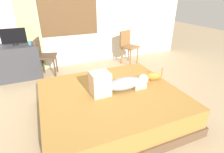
% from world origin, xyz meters
% --- Properties ---
extents(ground_plane, '(16.00, 16.00, 0.00)m').
position_xyz_m(ground_plane, '(0.00, 0.00, 0.00)').
color(ground_plane, tan).
extents(back_wall_with_window, '(6.40, 0.14, 2.90)m').
position_xyz_m(back_wall_with_window, '(-0.00, 2.45, 1.45)').
color(back_wall_with_window, silver).
rests_on(back_wall_with_window, ground).
extents(bed, '(2.02, 1.79, 0.43)m').
position_xyz_m(bed, '(0.07, -0.02, 0.21)').
color(bed, brown).
rests_on(bed, ground).
extents(person_lying, '(0.94, 0.29, 0.34)m').
position_xyz_m(person_lying, '(0.20, 0.00, 0.54)').
color(person_lying, '#8C939E').
rests_on(person_lying, bed).
extents(cat, '(0.35, 0.16, 0.21)m').
position_xyz_m(cat, '(0.86, 0.10, 0.49)').
color(cat, '#C67A2D').
rests_on(cat, bed).
extents(desk, '(0.90, 0.56, 0.74)m').
position_xyz_m(desk, '(-1.27, 2.06, 0.37)').
color(desk, '#38383D').
rests_on(desk, ground).
extents(tv_monitor, '(0.48, 0.10, 0.35)m').
position_xyz_m(tv_monitor, '(-1.25, 2.06, 0.92)').
color(tv_monitor, black).
rests_on(tv_monitor, desk).
extents(cup, '(0.06, 0.06, 0.08)m').
position_xyz_m(cup, '(-0.97, 1.96, 0.78)').
color(cup, teal).
rests_on(cup, desk).
extents(chair_by_desk, '(0.46, 0.46, 0.86)m').
position_xyz_m(chair_by_desk, '(-0.73, 1.95, 0.51)').
color(chair_by_desk, '#4C3828').
rests_on(chair_by_desk, ground).
extents(chair_spare, '(0.50, 0.50, 0.86)m').
position_xyz_m(chair_spare, '(1.36, 1.94, 0.51)').
color(chair_spare, brown).
rests_on(chair_spare, ground).
extents(curtain_left, '(0.44, 0.06, 2.30)m').
position_xyz_m(curtain_left, '(-0.94, 2.34, 1.15)').
color(curtain_left, '#ADCC75').
rests_on(curtain_left, ground).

